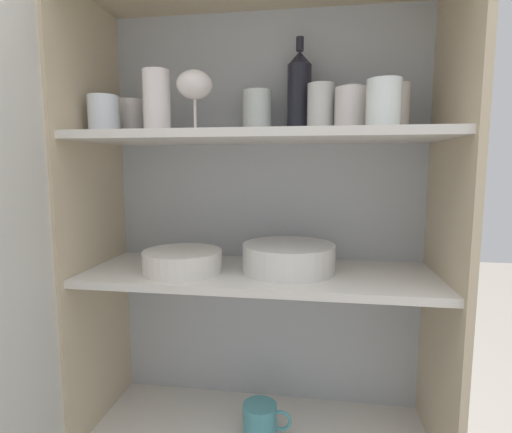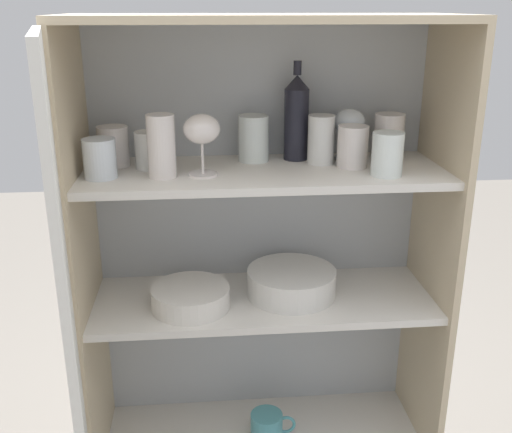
{
  "view_description": "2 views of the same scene",
  "coord_description": "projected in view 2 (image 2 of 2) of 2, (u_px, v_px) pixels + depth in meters",
  "views": [
    {
      "loc": [
        0.15,
        -0.85,
        1.11
      ],
      "look_at": [
        -0.01,
        0.17,
        0.98
      ],
      "focal_mm": 28.0,
      "sensor_mm": 36.0,
      "label": 1
    },
    {
      "loc": [
        -0.15,
        -1.28,
        1.58
      ],
      "look_at": [
        -0.02,
        0.14,
        1.07
      ],
      "focal_mm": 42.0,
      "sensor_mm": 36.0,
      "label": 2
    }
  ],
  "objects": [
    {
      "name": "cupboard_door",
      "position": [
        81.0,
        426.0,
        1.22
      ],
      "size": [
        0.12,
        0.46,
        1.54
      ],
      "color": "silver",
      "rests_on": "ground_plane"
    },
    {
      "name": "tumbler_glass_2",
      "position": [
        387.0,
        154.0,
        1.43
      ],
      "size": [
        0.08,
        0.08,
        0.1
      ],
      "color": "white",
      "rests_on": "shelf_board_upper"
    },
    {
      "name": "tumbler_glass_6",
      "position": [
        113.0,
        146.0,
        1.51
      ],
      "size": [
        0.08,
        0.08,
        0.1
      ],
      "color": "silver",
      "rests_on": "shelf_board_upper"
    },
    {
      "name": "cupboard_side_left",
      "position": [
        92.0,
        326.0,
        1.6
      ],
      "size": [
        0.02,
        0.36,
        1.54
      ],
      "primitive_type": "cube",
      "color": "#CCB793",
      "rests_on": "ground_plane"
    },
    {
      "name": "tumbler_glass_0",
      "position": [
        161.0,
        146.0,
        1.4
      ],
      "size": [
        0.07,
        0.07,
        0.15
      ],
      "color": "silver",
      "rests_on": "shelf_board_upper"
    },
    {
      "name": "cupboard_back_panel",
      "position": [
        258.0,
        290.0,
        1.8
      ],
      "size": [
        0.94,
        0.02,
        1.54
      ],
      "primitive_type": "cube",
      "color": "#B2B7BC",
      "rests_on": "ground_plane"
    },
    {
      "name": "mixing_bowl_large",
      "position": [
        190.0,
        296.0,
        1.55
      ],
      "size": [
        0.2,
        0.2,
        0.06
      ],
      "color": "silver",
      "rests_on": "shelf_board_middle"
    },
    {
      "name": "plate_stack_white",
      "position": [
        291.0,
        282.0,
        1.62
      ],
      "size": [
        0.24,
        0.24,
        0.07
      ],
      "color": "silver",
      "rests_on": "shelf_board_middle"
    },
    {
      "name": "cupboard_side_right",
      "position": [
        427.0,
        311.0,
        1.68
      ],
      "size": [
        0.02,
        0.36,
        1.54
      ],
      "primitive_type": "cube",
      "color": "#CCB793",
      "rests_on": "ground_plane"
    },
    {
      "name": "wine_glass_1",
      "position": [
        349.0,
        124.0,
        1.57
      ],
      "size": [
        0.08,
        0.08,
        0.13
      ],
      "color": "white",
      "rests_on": "shelf_board_upper"
    },
    {
      "name": "wine_glass_0",
      "position": [
        202.0,
        132.0,
        1.41
      ],
      "size": [
        0.09,
        0.09,
        0.15
      ],
      "color": "silver",
      "rests_on": "shelf_board_upper"
    },
    {
      "name": "tumbler_glass_8",
      "position": [
        389.0,
        137.0,
        1.57
      ],
      "size": [
        0.08,
        0.08,
        0.12
      ],
      "color": "silver",
      "rests_on": "shelf_board_upper"
    },
    {
      "name": "tumbler_glass_3",
      "position": [
        321.0,
        140.0,
        1.53
      ],
      "size": [
        0.07,
        0.07,
        0.12
      ],
      "color": "white",
      "rests_on": "shelf_board_upper"
    },
    {
      "name": "shelf_board_middle",
      "position": [
        264.0,
        300.0,
        1.62
      ],
      "size": [
        0.9,
        0.32,
        0.02
      ],
      "primitive_type": "cube",
      "color": "silver"
    },
    {
      "name": "coffee_mug_primary",
      "position": [
        267.0,
        427.0,
        1.72
      ],
      "size": [
        0.13,
        0.09,
        0.09
      ],
      "color": "teal",
      "rests_on": "shelf_board_lower"
    },
    {
      "name": "wine_bottle",
      "position": [
        296.0,
        117.0,
        1.56
      ],
      "size": [
        0.06,
        0.06,
        0.26
      ],
      "color": "black",
      "rests_on": "shelf_board_upper"
    },
    {
      "name": "tumbler_glass_7",
      "position": [
        353.0,
        147.0,
        1.5
      ],
      "size": [
        0.08,
        0.08,
        0.11
      ],
      "color": "silver",
      "rests_on": "shelf_board_upper"
    },
    {
      "name": "tumbler_glass_1",
      "position": [
        149.0,
        150.0,
        1.49
      ],
      "size": [
        0.07,
        0.07,
        0.09
      ],
      "color": "white",
      "rests_on": "shelf_board_upper"
    },
    {
      "name": "tumbler_glass_4",
      "position": [
        253.0,
        138.0,
        1.56
      ],
      "size": [
        0.08,
        0.08,
        0.12
      ],
      "color": "white",
      "rests_on": "shelf_board_upper"
    },
    {
      "name": "cupboard_top_panel",
      "position": [
        265.0,
        18.0,
        1.38
      ],
      "size": [
        0.94,
        0.36,
        0.02
      ],
      "primitive_type": "cube",
      "color": "#CCB793",
      "rests_on": "cupboard_side_left"
    },
    {
      "name": "tumbler_glass_5",
      "position": [
        100.0,
        158.0,
        1.41
      ],
      "size": [
        0.08,
        0.08,
        0.09
      ],
      "color": "white",
      "rests_on": "shelf_board_upper"
    },
    {
      "name": "shelf_board_upper",
      "position": [
        264.0,
        173.0,
        1.5
      ],
      "size": [
        0.9,
        0.32,
        0.02
      ],
      "primitive_type": "cube",
      "color": "silver"
    }
  ]
}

